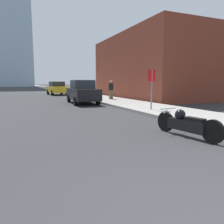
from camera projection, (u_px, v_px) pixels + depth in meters
name	position (u px, v px, depth m)	size (l,w,h in m)	color
sidewalk	(60.00, 90.00, 40.64)	(3.25, 240.00, 0.15)	gray
brick_storefront	(161.00, 68.00, 22.57)	(9.64, 13.81, 6.15)	brown
motorcycle	(186.00, 123.00, 6.25)	(0.62, 2.28, 0.76)	black
parked_car_black	(82.00, 92.00, 16.07)	(1.94, 4.57, 1.72)	black
parked_car_yellow	(57.00, 88.00, 27.25)	(2.18, 4.26, 1.66)	gold
stop_sign	(152.00, 82.00, 11.20)	(0.57, 0.26, 2.05)	slate
pedestrian	(111.00, 90.00, 18.47)	(0.36, 0.22, 1.56)	brown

